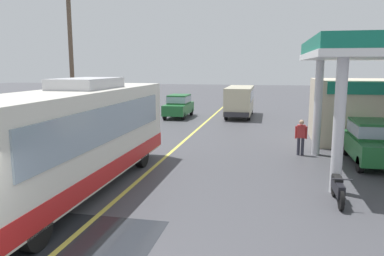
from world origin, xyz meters
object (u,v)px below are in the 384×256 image
pedestrian_near_pump (301,135)px  car_trailing_behind_bus (179,105)px  coach_bus_main (75,140)px  minibus_opposing_lane (240,99)px  motorcycle_parked_forecourt (338,188)px  car_at_pump (371,140)px

pedestrian_near_pump → car_trailing_behind_bus: size_ratio=0.40×
coach_bus_main → minibus_opposing_lane: bearing=79.1°
motorcycle_parked_forecourt → minibus_opposing_lane: bearing=103.1°
motorcycle_parked_forecourt → car_trailing_behind_bus: 20.06m
coach_bus_main → motorcycle_parked_forecourt: 8.38m
minibus_opposing_lane → car_at_pump: bearing=-64.5°
coach_bus_main → car_trailing_behind_bus: size_ratio=2.63×
coach_bus_main → car_trailing_behind_bus: bearing=93.1°
car_at_pump → pedestrian_near_pump: size_ratio=2.53×
car_at_pump → car_trailing_behind_bus: size_ratio=1.00×
car_at_pump → car_trailing_behind_bus: bearing=132.3°
pedestrian_near_pump → car_trailing_behind_bus: (-8.64, 11.64, 0.08)m
car_at_pump → pedestrian_near_pump: car_at_pump is taller
motorcycle_parked_forecourt → coach_bus_main: bearing=-175.8°
pedestrian_near_pump → motorcycle_parked_forecourt: bearing=-84.3°
minibus_opposing_lane → coach_bus_main: bearing=-100.9°
minibus_opposing_lane → motorcycle_parked_forecourt: size_ratio=3.41×
minibus_opposing_lane → car_trailing_behind_bus: bearing=-164.2°
coach_bus_main → car_trailing_behind_bus: 18.43m
car_trailing_behind_bus → motorcycle_parked_forecourt: bearing=-62.5°
car_at_pump → coach_bus_main: bearing=-150.9°
coach_bus_main → minibus_opposing_lane: 20.12m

